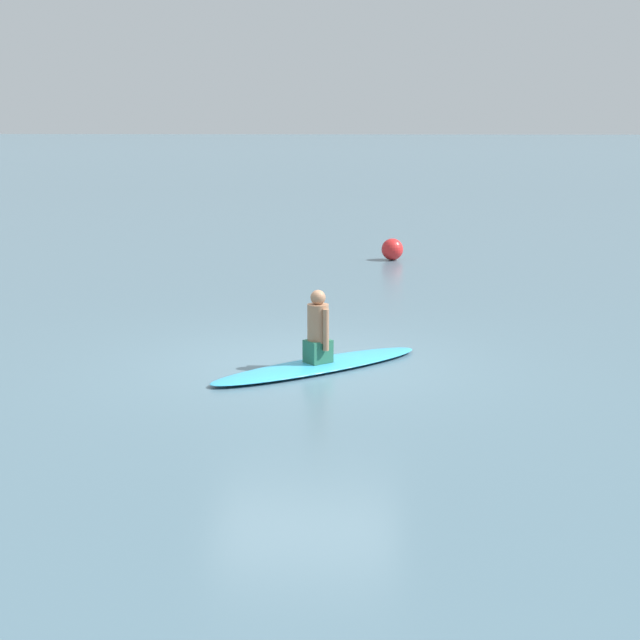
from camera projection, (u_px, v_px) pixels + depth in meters
The scene contains 4 objects.
ground_plane at pixel (306, 363), 13.24m from camera, with size 400.00×400.00×0.00m, color slate.
surfboard at pixel (318, 365), 12.95m from camera, with size 3.27×0.72×0.09m, color #339EC6.
person_paddler at pixel (318, 330), 12.86m from camera, with size 0.40×0.41×0.96m.
buoy_marker at pixel (392, 249), 22.88m from camera, with size 0.50×0.50×0.50m, color red.
Camera 1 is at (12.82, 1.06, 3.20)m, focal length 55.73 mm.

